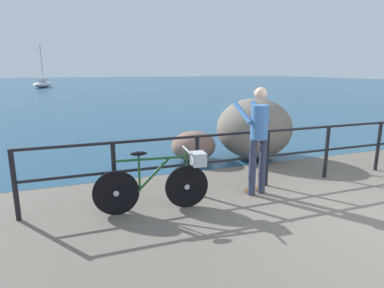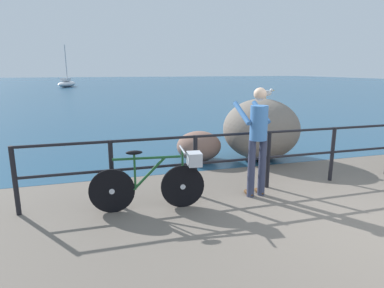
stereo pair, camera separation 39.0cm
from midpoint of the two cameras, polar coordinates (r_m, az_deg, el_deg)
ground_plane at (r=23.38m, az=-7.29°, el=7.64°), size 120.00×120.00×0.10m
sea_surface at (r=51.24m, az=-12.42°, el=10.31°), size 120.00×90.00×0.01m
promenade_railing at (r=6.24m, az=20.34°, el=-1.02°), size 9.41×0.07×1.02m
bicycle at (r=4.85m, az=-3.69°, el=-6.22°), size 1.70×0.48×0.92m
person_at_railing at (r=5.38m, az=13.42°, el=1.18°), size 0.47×0.65×1.78m
breakwater_boulder_main at (r=7.78m, az=13.39°, el=2.55°), size 1.77×1.74×1.40m
breakwater_boulder_left at (r=7.46m, az=2.71°, el=-0.37°), size 1.02×0.94×0.68m
seagull at (r=7.76m, az=14.26°, el=8.72°), size 0.31×0.25×0.23m
sailboat at (r=42.38m, az=-20.79°, el=9.88°), size 2.56×4.59×4.90m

